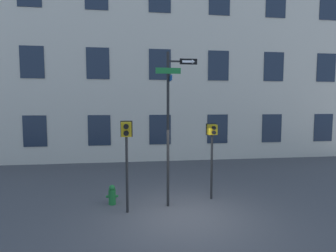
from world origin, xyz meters
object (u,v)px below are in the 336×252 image
Objects in this scene: street_sign_pole at (170,117)px; pedestrian_signal_left at (127,141)px; fire_hydrant at (112,195)px; pedestrian_signal_right at (212,141)px.

pedestrian_signal_left is at bearing -165.93° from street_sign_pole.
pedestrian_signal_left is 4.29× the size of fire_hydrant.
pedestrian_signal_left reaches higher than pedestrian_signal_right.
street_sign_pole reaches higher than pedestrian_signal_right.
pedestrian_signal_right is at bearing 16.68° from street_sign_pole.
fire_hydrant is (-3.41, -0.08, -1.74)m from pedestrian_signal_right.
pedestrian_signal_left is 2.09m from fire_hydrant.
street_sign_pole is 1.58m from pedestrian_signal_left.
pedestrian_signal_left is (-1.37, -0.34, -0.70)m from street_sign_pole.
fire_hydrant is (-0.52, 0.72, -1.89)m from pedestrian_signal_left.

